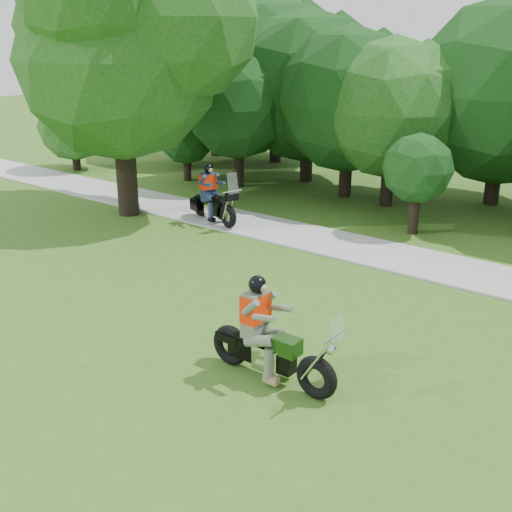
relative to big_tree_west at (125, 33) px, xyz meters
The scene contains 5 objects.
ground 13.82m from the big_tree_west, 33.03° to the right, with size 100.00×100.00×0.00m, color #33621C.
walkway 12.05m from the big_tree_west, ahead, with size 60.00×2.20×0.06m, color #A3A39E.
big_tree_west is the anchor object (origin of this frame).
chopper_motorcycle 12.84m from the big_tree_west, 30.93° to the right, with size 2.66×0.71×1.91m.
touring_motorcycle 5.83m from the big_tree_west, 12.20° to the left, with size 2.36×1.17×1.83m.
Camera 1 is at (5.65, -7.26, 5.89)m, focal length 45.00 mm.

